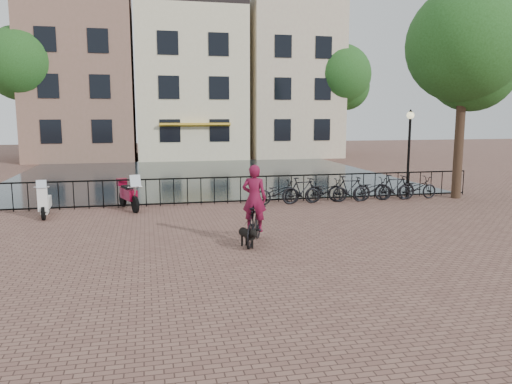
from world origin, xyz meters
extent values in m
plane|color=brown|center=(0.00, 0.00, 0.00)|extent=(100.00, 100.00, 0.00)
plane|color=black|center=(0.00, 17.30, 0.00)|extent=(20.00, 20.00, 0.00)
cube|color=black|center=(0.00, 8.00, 1.00)|extent=(20.00, 0.05, 0.05)
cube|color=black|center=(0.00, 8.00, 0.08)|extent=(20.00, 0.05, 0.05)
cube|color=#805D4A|center=(-7.50, 30.00, 6.00)|extent=(7.50, 9.00, 12.00)
cube|color=beige|center=(0.50, 30.00, 5.50)|extent=(8.00, 9.00, 11.00)
cube|color=black|center=(0.50, 30.00, 11.40)|extent=(8.00, 9.00, 0.80)
cube|color=gold|center=(0.50, 25.30, 2.60)|extent=(5.00, 0.60, 0.15)
cube|color=#C9B195|center=(8.50, 30.00, 6.25)|extent=(7.00, 9.00, 12.50)
cylinder|color=black|center=(-11.00, 27.00, 3.15)|extent=(0.36, 0.36, 6.30)
sphere|color=#204818|center=(-11.00, 27.00, 6.75)|extent=(5.04, 5.04, 5.04)
cylinder|color=black|center=(9.20, 7.30, 2.80)|extent=(0.36, 0.36, 5.60)
sphere|color=#204818|center=(9.20, 7.30, 6.00)|extent=(4.48, 4.48, 4.48)
cylinder|color=black|center=(12.00, 27.00, 2.97)|extent=(0.36, 0.36, 5.95)
sphere|color=#204818|center=(12.00, 27.00, 6.38)|extent=(4.76, 4.76, 4.76)
cylinder|color=black|center=(7.20, 7.60, 1.60)|extent=(0.10, 0.10, 3.20)
sphere|color=beige|center=(7.20, 7.60, 3.30)|extent=(0.30, 0.30, 0.30)
imported|color=black|center=(-0.27, 2.00, 0.53)|extent=(1.16, 1.82, 1.06)
imported|color=maroon|center=(-0.27, 2.00, 1.38)|extent=(0.90, 0.76, 2.08)
imported|color=black|center=(1.80, 7.40, 0.45)|extent=(1.76, 0.76, 0.90)
imported|color=black|center=(2.75, 7.40, 0.50)|extent=(1.72, 0.73, 1.00)
imported|color=black|center=(3.70, 7.40, 0.45)|extent=(1.74, 0.66, 0.90)
imported|color=black|center=(4.65, 7.40, 0.50)|extent=(1.70, 0.64, 1.00)
imported|color=black|center=(5.60, 7.40, 0.45)|extent=(1.77, 0.78, 0.90)
imported|color=black|center=(6.55, 7.40, 0.50)|extent=(1.69, 0.55, 1.00)
imported|color=black|center=(7.50, 7.40, 0.45)|extent=(1.74, 0.67, 0.90)
camera|label=1|loc=(-2.94, -10.35, 3.33)|focal=35.00mm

